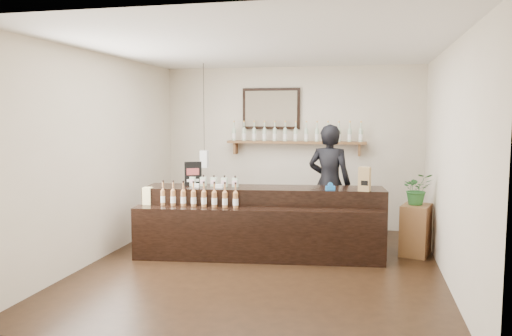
{
  "coord_description": "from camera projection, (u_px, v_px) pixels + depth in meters",
  "views": [
    {
      "loc": [
        1.29,
        -6.18,
        1.96
      ],
      "look_at": [
        -0.23,
        0.7,
        1.22
      ],
      "focal_mm": 35.0,
      "sensor_mm": 36.0,
      "label": 1
    }
  ],
  "objects": [
    {
      "name": "ground",
      "position": [
        262.0,
        267.0,
        6.48
      ],
      "size": [
        5.0,
        5.0,
        0.0
      ],
      "primitive_type": "plane",
      "color": "black",
      "rests_on": "ground"
    },
    {
      "name": "room_shell",
      "position": [
        262.0,
        136.0,
        6.3
      ],
      "size": [
        5.0,
        5.0,
        5.0
      ],
      "color": "beige",
      "rests_on": "ground"
    },
    {
      "name": "back_wall_decor",
      "position": [
        282.0,
        128.0,
        8.63
      ],
      "size": [
        2.66,
        0.96,
        1.69
      ],
      "color": "brown",
      "rests_on": "ground"
    },
    {
      "name": "counter",
      "position": [
        261.0,
        224.0,
        7.02
      ],
      "size": [
        3.43,
        1.3,
        1.11
      ],
      "color": "black",
      "rests_on": "ground"
    },
    {
      "name": "promo_sign",
      "position": [
        193.0,
        174.0,
        7.25
      ],
      "size": [
        0.23,
        0.13,
        0.35
      ],
      "color": "black",
      "rests_on": "counter"
    },
    {
      "name": "paper_bag",
      "position": [
        365.0,
        179.0,
        6.7
      ],
      "size": [
        0.17,
        0.14,
        0.33
      ],
      "color": "#A37F4F",
      "rests_on": "counter"
    },
    {
      "name": "tape_dispenser",
      "position": [
        330.0,
        187.0,
        6.8
      ],
      "size": [
        0.14,
        0.08,
        0.11
      ],
      "color": "blue",
      "rests_on": "counter"
    },
    {
      "name": "side_cabinet",
      "position": [
        416.0,
        230.0,
        7.02
      ],
      "size": [
        0.48,
        0.57,
        0.72
      ],
      "color": "brown",
      "rests_on": "ground"
    },
    {
      "name": "potted_plant",
      "position": [
        417.0,
        189.0,
        6.96
      ],
      "size": [
        0.47,
        0.42,
        0.45
      ],
      "primitive_type": "imported",
      "rotation": [
        0.0,
        0.0,
        0.2
      ],
      "color": "#266128",
      "rests_on": "side_cabinet"
    },
    {
      "name": "shopkeeper",
      "position": [
        329.0,
        176.0,
        7.72
      ],
      "size": [
        0.84,
        0.63,
        2.07
      ],
      "primitive_type": "imported",
      "rotation": [
        0.0,
        0.0,
        2.95
      ],
      "color": "black",
      "rests_on": "ground"
    }
  ]
}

